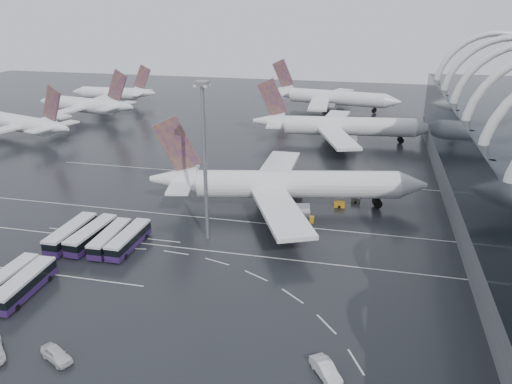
% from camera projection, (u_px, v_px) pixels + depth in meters
% --- Properties ---
extents(ground, '(420.00, 420.00, 0.00)m').
position_uv_depth(ground, '(231.00, 248.00, 92.27)').
color(ground, black).
rests_on(ground, ground).
extents(lane_marking_near, '(120.00, 0.25, 0.01)m').
position_uv_depth(lane_marking_near, '(228.00, 253.00, 90.45)').
color(lane_marking_near, silver).
rests_on(lane_marking_near, ground).
extents(lane_marking_mid, '(120.00, 0.25, 0.01)m').
position_uv_depth(lane_marking_mid, '(247.00, 222.00, 103.18)').
color(lane_marking_mid, silver).
rests_on(lane_marking_mid, ground).
extents(lane_marking_far, '(120.00, 0.25, 0.01)m').
position_uv_depth(lane_marking_far, '(273.00, 178.00, 128.63)').
color(lane_marking_far, silver).
rests_on(lane_marking_far, ground).
extents(bus_bay_line_south, '(28.00, 0.25, 0.01)m').
position_uv_depth(bus_bay_line_south, '(66.00, 276.00, 82.81)').
color(bus_bay_line_south, silver).
rests_on(bus_bay_line_south, ground).
extents(bus_bay_line_north, '(28.00, 0.25, 0.01)m').
position_uv_depth(bus_bay_line_north, '(113.00, 235.00, 97.36)').
color(bus_bay_line_north, silver).
rests_on(bus_bay_line_north, ground).
extents(airliner_main, '(60.28, 52.02, 20.53)m').
position_uv_depth(airliner_main, '(284.00, 185.00, 108.84)').
color(airliner_main, white).
rests_on(airliner_main, ground).
extents(airliner_gate_b, '(57.95, 51.72, 20.11)m').
position_uv_depth(airliner_gate_b, '(340.00, 127.00, 159.93)').
color(airliner_gate_b, white).
rests_on(airliner_gate_b, ground).
extents(airliner_gate_c, '(56.00, 51.08, 19.97)m').
position_uv_depth(airliner_gate_c, '(330.00, 98.00, 207.78)').
color(airliner_gate_c, white).
rests_on(airliner_gate_c, ground).
extents(jet_remote_west, '(43.29, 35.18, 19.11)m').
position_uv_depth(jet_remote_west, '(24.00, 124.00, 163.21)').
color(jet_remote_west, white).
rests_on(jet_remote_west, ground).
extents(jet_remote_mid, '(45.01, 36.40, 19.60)m').
position_uv_depth(jet_remote_mid, '(87.00, 106.00, 191.95)').
color(jet_remote_mid, white).
rests_on(jet_remote_mid, ground).
extents(jet_remote_far, '(39.62, 31.84, 17.37)m').
position_uv_depth(jet_remote_far, '(115.00, 93.00, 220.13)').
color(jet_remote_far, white).
rests_on(jet_remote_far, ground).
extents(bus_row_near_a, '(3.34, 13.74, 3.38)m').
position_uv_depth(bus_row_near_a, '(71.00, 234.00, 93.64)').
color(bus_row_near_a, '#2C1543').
rests_on(bus_row_near_a, ground).
extents(bus_row_near_b, '(3.73, 13.59, 3.31)m').
position_uv_depth(bus_row_near_b, '(92.00, 235.00, 93.21)').
color(bus_row_near_b, '#2C1543').
rests_on(bus_row_near_b, ground).
extents(bus_row_near_c, '(3.30, 12.72, 3.11)m').
position_uv_depth(bus_row_near_c, '(110.00, 238.00, 92.15)').
color(bus_row_near_c, '#2C1543').
rests_on(bus_row_near_c, ground).
extents(bus_row_near_d, '(3.23, 12.96, 3.18)m').
position_uv_depth(bus_row_near_d, '(129.00, 239.00, 91.64)').
color(bus_row_near_d, '#2C1543').
rests_on(bus_row_near_d, ground).
extents(bus_row_far_a, '(3.02, 12.38, 3.04)m').
position_uv_depth(bus_row_far_a, '(8.00, 279.00, 78.81)').
color(bus_row_far_a, '#2C1543').
rests_on(bus_row_far_a, ground).
extents(bus_row_far_b, '(3.57, 13.25, 3.23)m').
position_uv_depth(bus_row_far_b, '(25.00, 284.00, 77.04)').
color(bus_row_far_b, '#2C1543').
rests_on(bus_row_far_b, ground).
extents(van_curve_b, '(5.48, 4.10, 1.74)m').
position_uv_depth(van_curve_b, '(56.00, 354.00, 63.20)').
color(van_curve_b, silver).
rests_on(van_curve_b, ground).
extents(van_curve_c, '(4.65, 5.51, 1.78)m').
position_uv_depth(van_curve_c, '(326.00, 370.00, 60.48)').
color(van_curve_c, silver).
rests_on(van_curve_c, ground).
extents(floodlight_mast, '(2.30, 2.30, 29.95)m').
position_uv_depth(floodlight_mast, '(204.00, 144.00, 89.19)').
color(floodlight_mast, gray).
rests_on(floodlight_mast, ground).
extents(gse_cart_belly_a, '(2.30, 1.36, 1.26)m').
position_uv_depth(gse_cart_belly_a, '(340.00, 204.00, 110.45)').
color(gse_cart_belly_a, orange).
rests_on(gse_cart_belly_a, ground).
extents(gse_cart_belly_b, '(2.03, 1.20, 1.11)m').
position_uv_depth(gse_cart_belly_b, '(356.00, 200.00, 112.97)').
color(gse_cart_belly_b, slate).
rests_on(gse_cart_belly_b, ground).
extents(gse_cart_belly_c, '(2.21, 1.30, 1.20)m').
position_uv_depth(gse_cart_belly_c, '(308.00, 219.00, 102.94)').
color(gse_cart_belly_c, orange).
rests_on(gse_cart_belly_c, ground).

